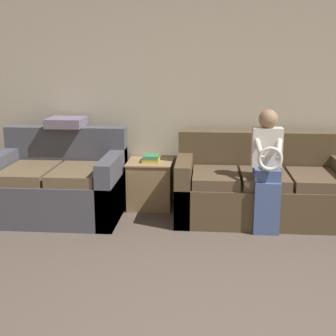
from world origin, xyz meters
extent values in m
cube|color=beige|center=(0.00, 3.26, 1.27)|extent=(6.74, 0.06, 2.55)
cube|color=brown|center=(0.37, 2.67, 0.20)|extent=(1.81, 0.93, 0.40)
cube|color=brown|center=(0.37, 3.04, 0.64)|extent=(1.81, 0.20, 0.47)
cube|color=brown|center=(-0.45, 2.67, 0.32)|extent=(0.16, 0.93, 0.64)
cube|color=brown|center=(-0.13, 2.57, 0.46)|extent=(0.47, 0.69, 0.11)
cube|color=brown|center=(0.37, 2.57, 0.46)|extent=(0.47, 0.69, 0.11)
cube|color=brown|center=(0.86, 2.57, 0.46)|extent=(0.47, 0.69, 0.11)
cube|color=#4C4C56|center=(-1.80, 2.57, 0.22)|extent=(1.36, 0.99, 0.44)
cube|color=#4C4C56|center=(-1.80, 2.96, 0.67)|extent=(1.36, 0.20, 0.47)
cube|color=#4C4C56|center=(-2.40, 2.57, 0.34)|extent=(0.16, 0.99, 0.67)
cube|color=#4C4C56|center=(-1.20, 2.57, 0.34)|extent=(0.16, 0.99, 0.67)
cube|color=brown|center=(-2.06, 2.47, 0.49)|extent=(0.49, 0.75, 0.11)
cube|color=brown|center=(-1.54, 2.47, 0.49)|extent=(0.49, 0.75, 0.11)
cube|color=#475B8E|center=(0.36, 2.21, 0.26)|extent=(0.25, 0.10, 0.51)
cube|color=#475B8E|center=(0.36, 2.35, 0.57)|extent=(0.25, 0.28, 0.11)
cube|color=silver|center=(0.36, 2.42, 0.81)|extent=(0.29, 0.14, 0.38)
sphere|color=#A37A5B|center=(0.36, 2.42, 1.09)|extent=(0.19, 0.19, 0.19)
torus|color=white|center=(0.36, 2.15, 0.76)|extent=(0.23, 0.04, 0.23)
cylinder|color=silver|center=(0.27, 2.29, 0.84)|extent=(0.11, 0.31, 0.22)
cylinder|color=silver|center=(0.45, 2.29, 0.84)|extent=(0.11, 0.31, 0.22)
cube|color=#9E7A51|center=(-0.85, 2.96, 0.27)|extent=(0.48, 0.48, 0.53)
cube|color=tan|center=(-0.85, 2.96, 0.52)|extent=(0.50, 0.50, 0.02)
cube|color=gold|center=(-0.84, 2.95, 0.55)|extent=(0.18, 0.23, 0.04)
cube|color=#3D8451|center=(-0.84, 2.95, 0.59)|extent=(0.17, 0.23, 0.04)
cube|color=slate|center=(-1.79, 2.96, 0.96)|extent=(0.39, 0.39, 0.10)
camera|label=1|loc=(-0.23, -2.11, 1.68)|focal=50.00mm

